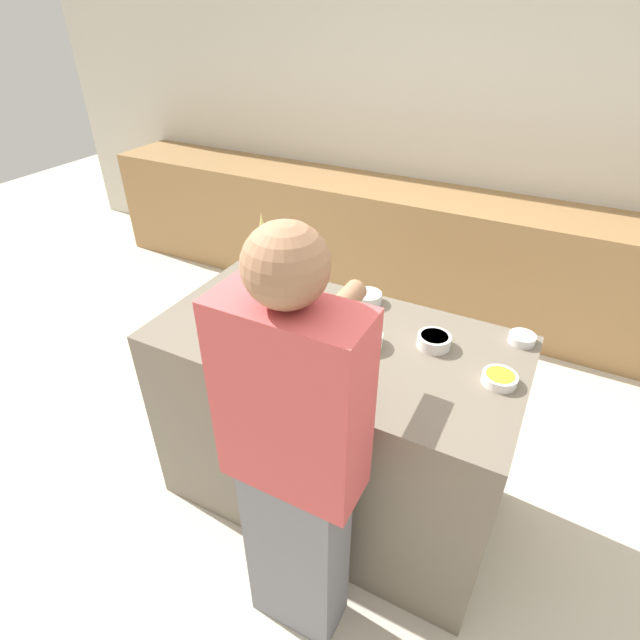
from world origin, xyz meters
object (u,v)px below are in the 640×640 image
at_px(candy_bowl_near_tray_left, 522,338).
at_px(candy_bowl_far_left, 500,378).
at_px(candy_bowl_front_corner, 365,338).
at_px(decorative_tree, 264,257).
at_px(baking_tray, 291,342).
at_px(candy_bowl_behind_tray, 368,297).
at_px(gingerbread_house, 290,319).
at_px(mug, 332,383).
at_px(person, 295,463).
at_px(candy_bowl_center_rear, 434,340).

height_order(candy_bowl_near_tray_left, candy_bowl_far_left, same).
bearing_deg(candy_bowl_front_corner, decorative_tree, 166.81).
distance_m(baking_tray, candy_bowl_front_corner, 0.29).
relative_size(candy_bowl_behind_tray, candy_bowl_front_corner, 0.89).
xyz_separation_m(gingerbread_house, mug, (0.28, -0.19, -0.06)).
bearing_deg(baking_tray, person, -58.37).
distance_m(candy_bowl_behind_tray, candy_bowl_front_corner, 0.32).
distance_m(baking_tray, person, 0.54).
height_order(candy_bowl_near_tray_left, person, person).
relative_size(gingerbread_house, candy_bowl_behind_tray, 2.02).
relative_size(gingerbread_house, candy_bowl_near_tray_left, 2.45).
xyz_separation_m(mug, person, (0.00, -0.26, -0.13)).
bearing_deg(person, candy_bowl_behind_tray, 98.52).
bearing_deg(baking_tray, mug, -34.57).
bearing_deg(mug, baking_tray, 145.43).
bearing_deg(candy_bowl_far_left, candy_bowl_near_tray_left, 84.16).
relative_size(candy_bowl_behind_tray, candy_bowl_far_left, 1.02).
xyz_separation_m(decorative_tree, candy_bowl_near_tray_left, (1.08, 0.18, -0.18)).
bearing_deg(decorative_tree, candy_bowl_center_rear, -0.88).
bearing_deg(candy_bowl_behind_tray, gingerbread_house, -109.38).
bearing_deg(candy_bowl_near_tray_left, person, -120.91).
distance_m(baking_tray, candy_bowl_behind_tray, 0.45).
distance_m(mug, person, 0.29).
relative_size(candy_bowl_far_left, person, 0.07).
bearing_deg(person, candy_bowl_near_tray_left, 59.09).
xyz_separation_m(candy_bowl_front_corner, mug, (0.02, -0.32, 0.02)).
bearing_deg(candy_bowl_behind_tray, candy_bowl_far_left, -24.59).
bearing_deg(candy_bowl_center_rear, decorative_tree, 179.12).
height_order(candy_bowl_front_corner, person, person).
distance_m(candy_bowl_near_tray_left, candy_bowl_center_rear, 0.35).
distance_m(candy_bowl_near_tray_left, candy_bowl_behind_tray, 0.66).
relative_size(candy_bowl_near_tray_left, person, 0.06).
relative_size(candy_bowl_near_tray_left, candy_bowl_behind_tray, 0.82).
height_order(mug, person, person).
distance_m(candy_bowl_near_tray_left, person, 1.03).
bearing_deg(decorative_tree, candy_bowl_near_tray_left, 9.22).
relative_size(decorative_tree, candy_bowl_front_corner, 2.91).
xyz_separation_m(gingerbread_house, person, (0.28, -0.45, -0.19)).
bearing_deg(candy_bowl_behind_tray, decorative_tree, -157.88).
height_order(baking_tray, candy_bowl_far_left, candy_bowl_far_left).
relative_size(baking_tray, gingerbread_house, 1.55).
height_order(candy_bowl_behind_tray, candy_bowl_front_corner, candy_bowl_front_corner).
relative_size(decorative_tree, candy_bowl_behind_tray, 3.25).
bearing_deg(gingerbread_house, candy_bowl_near_tray_left, 27.81).
height_order(baking_tray, decorative_tree, decorative_tree).
height_order(candy_bowl_center_rear, candy_bowl_front_corner, same).
bearing_deg(mug, person, -89.80).
relative_size(decorative_tree, candy_bowl_center_rear, 3.13).
distance_m(baking_tray, candy_bowl_far_left, 0.79).
bearing_deg(candy_bowl_near_tray_left, candy_bowl_far_left, -95.84).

